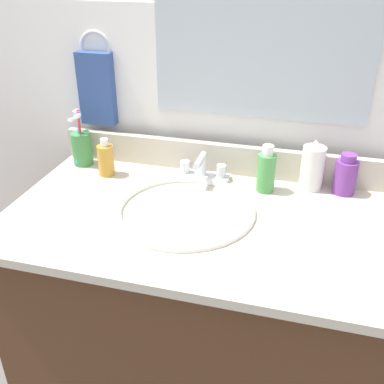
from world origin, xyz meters
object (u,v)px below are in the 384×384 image
object	(u,v)px
bottle_lotion_white	(313,167)
cup_green	(82,147)
bottle_toner_green	(266,171)
bottle_oil_amber	(106,159)
faucet	(202,170)
bottle_cream_purple	(346,175)
hand_towel	(97,89)

from	to	relation	value
bottle_lotion_white	cup_green	distance (m)	0.69
bottle_toner_green	cup_green	world-z (taller)	cup_green
bottle_oil_amber	bottle_lotion_white	bearing A→B (deg)	6.95
faucet	bottle_toner_green	world-z (taller)	bottle_toner_green
faucet	bottle_oil_amber	world-z (taller)	bottle_oil_amber
bottle_cream_purple	faucet	bearing A→B (deg)	-177.02
faucet	bottle_oil_amber	bearing A→B (deg)	-170.65
bottle_lotion_white	bottle_cream_purple	bearing A→B (deg)	-3.01
bottle_cream_purple	cup_green	xyz separation A→B (m)	(-0.78, -0.02, 0.00)
bottle_lotion_white	cup_green	xyz separation A→B (m)	(-0.69, -0.02, -0.01)
bottle_oil_amber	bottle_cream_purple	bearing A→B (deg)	5.65
bottle_oil_amber	bottle_lotion_white	size ratio (longest dim) A/B	0.79
faucet	cup_green	size ratio (longest dim) A/B	0.90
bottle_cream_purple	cup_green	world-z (taller)	cup_green
bottle_cream_purple	hand_towel	bearing A→B (deg)	175.34
bottle_toner_green	bottle_lotion_white	size ratio (longest dim) A/B	0.93
bottle_oil_amber	bottle_cream_purple	xyz separation A→B (m)	(0.68, 0.07, 0.00)
bottle_cream_purple	cup_green	distance (m)	0.78
bottle_cream_purple	bottle_lotion_white	size ratio (longest dim) A/B	0.80
bottle_toner_green	cup_green	distance (m)	0.57
bottle_cream_purple	bottle_lotion_white	bearing A→B (deg)	176.99
bottle_oil_amber	bottle_cream_purple	size ratio (longest dim) A/B	0.99
faucet	bottle_oil_amber	distance (m)	0.29
hand_towel	faucet	distance (m)	0.41
hand_towel	cup_green	xyz separation A→B (m)	(-0.03, -0.08, -0.16)
bottle_toner_green	bottle_lotion_white	distance (m)	0.13
faucet	hand_towel	bearing A→B (deg)	166.98
bottle_toner_green	bottle_cream_purple	world-z (taller)	bottle_toner_green
bottle_lotion_white	cup_green	size ratio (longest dim) A/B	0.82
cup_green	bottle_toner_green	bearing A→B (deg)	-2.70
bottle_toner_green	hand_towel	bearing A→B (deg)	168.93
bottle_oil_amber	hand_towel	bearing A→B (deg)	119.35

